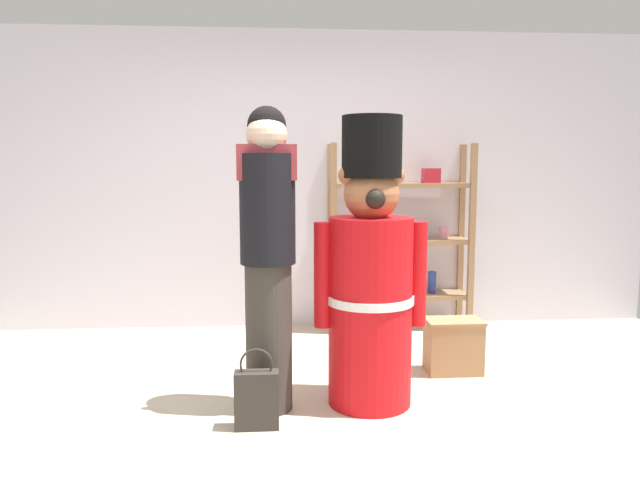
# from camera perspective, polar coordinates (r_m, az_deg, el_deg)

# --- Properties ---
(ground_plane) EXTENTS (6.40, 6.40, 0.00)m
(ground_plane) POSITION_cam_1_polar(r_m,az_deg,el_deg) (3.42, -0.56, -17.51)
(ground_plane) COLOR beige
(back_wall) EXTENTS (6.40, 0.12, 2.60)m
(back_wall) POSITION_cam_1_polar(r_m,az_deg,el_deg) (5.31, -2.09, 5.70)
(back_wall) COLOR silver
(back_wall) RESTS_ON ground_plane
(merchandise_shelf) EXTENTS (1.24, 0.35, 1.62)m
(merchandise_shelf) POSITION_cam_1_polar(r_m,az_deg,el_deg) (5.23, 7.62, 0.38)
(merchandise_shelf) COLOR #93704C
(merchandise_shelf) RESTS_ON ground_plane
(teddy_bear_guard) EXTENTS (0.67, 0.52, 1.71)m
(teddy_bear_guard) POSITION_cam_1_polar(r_m,az_deg,el_deg) (3.53, 4.87, -3.86)
(teddy_bear_guard) COLOR red
(teddy_bear_guard) RESTS_ON ground_plane
(person_shopper) EXTENTS (0.33, 0.32, 1.76)m
(person_shopper) POSITION_cam_1_polar(r_m,az_deg,el_deg) (3.41, -5.03, -1.05)
(person_shopper) COLOR #38332D
(person_shopper) RESTS_ON ground_plane
(shopping_bag) EXTENTS (0.24, 0.10, 0.45)m
(shopping_bag) POSITION_cam_1_polar(r_m,az_deg,el_deg) (3.36, -6.10, -14.89)
(shopping_bag) COLOR #332D28
(shopping_bag) RESTS_ON ground_plane
(display_crate) EXTENTS (0.39, 0.25, 0.37)m
(display_crate) POSITION_cam_1_polar(r_m,az_deg,el_deg) (4.28, 12.69, -9.89)
(display_crate) COLOR #9E7A51
(display_crate) RESTS_ON ground_plane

